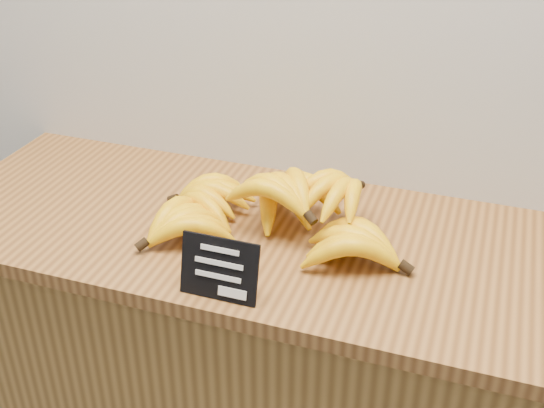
{
  "coord_description": "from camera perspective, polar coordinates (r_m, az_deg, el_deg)",
  "views": [
    {
      "loc": [
        0.22,
        1.68,
        1.65
      ],
      "look_at": [
        -0.13,
        2.7,
        1.02
      ],
      "focal_mm": 45.0,
      "sensor_mm": 36.0,
      "label": 1
    }
  ],
  "objects": [
    {
      "name": "counter_top",
      "position": [
        1.34,
        0.7,
        -2.86
      ],
      "size": [
        1.44,
        0.54,
        0.03
      ],
      "primitive_type": "cube",
      "color": "#8F5D2C",
      "rests_on": "counter"
    },
    {
      "name": "counter",
      "position": [
        1.64,
        0.6,
        -16.59
      ],
      "size": [
        1.33,
        0.5,
        0.9
      ],
      "primitive_type": "cube",
      "color": "olive",
      "rests_on": "ground"
    },
    {
      "name": "chalkboard_sign",
      "position": [
        1.14,
        -4.45,
        -5.44
      ],
      "size": [
        0.14,
        0.03,
        0.11
      ],
      "primitive_type": "cube",
      "rotation": [
        -0.26,
        0.0,
        0.0
      ],
      "color": "black",
      "rests_on": "counter_top"
    },
    {
      "name": "banana_pile",
      "position": [
        1.31,
        0.57,
        -0.44
      ],
      "size": [
        0.55,
        0.37,
        0.12
      ],
      "color": "yellow",
      "rests_on": "counter_top"
    }
  ]
}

